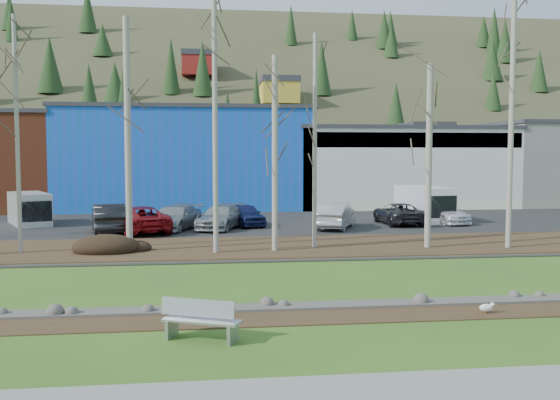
{
  "coord_description": "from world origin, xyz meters",
  "views": [
    {
      "loc": [
        -4.81,
        -14.43,
        4.42
      ],
      "look_at": [
        -1.47,
        11.95,
        2.5
      ],
      "focal_mm": 40.0,
      "sensor_mm": 36.0,
      "label": 1
    }
  ],
  "objects": [
    {
      "name": "van_grey",
      "position": [
        -15.25,
        25.23,
        1.12
      ],
      "size": [
        3.56,
        4.87,
        1.97
      ],
      "rotation": [
        0.0,
        0.0,
        0.43
      ],
      "color": "#BBBEC0",
      "rests_on": "parking_lot"
    },
    {
      "name": "birch_7",
      "position": [
        9.31,
        12.71,
        6.51
      ],
      "size": [
        0.25,
        0.25,
        12.72
      ],
      "color": "#B5ADA4",
      "rests_on": "far_bank"
    },
    {
      "name": "car_8",
      "position": [
        -6.45,
        21.65,
        0.82
      ],
      "size": [
        3.49,
        5.08,
        1.37
      ],
      "primitive_type": "imported",
      "rotation": [
        0.0,
        0.0,
        -0.37
      ],
      "color": "gray",
      "rests_on": "parking_lot"
    },
    {
      "name": "building_white",
      "position": [
        12.0,
        38.98,
        3.41
      ],
      "size": [
        18.36,
        12.24,
        6.8
      ],
      "color": "silver",
      "rests_on": "ground"
    },
    {
      "name": "ground",
      "position": [
        0.0,
        0.0,
        0.0
      ],
      "size": [
        200.0,
        200.0,
        0.0
      ],
      "primitive_type": "plane",
      "color": "#32591B",
      "rests_on": "ground"
    },
    {
      "name": "car_3",
      "position": [
        -3.69,
        21.65,
        0.82
      ],
      "size": [
        3.49,
        5.08,
        1.37
      ],
      "primitive_type": "imported",
      "rotation": [
        0.0,
        0.0,
        -0.37
      ],
      "color": "gray",
      "rests_on": "parking_lot"
    },
    {
      "name": "dirt_strip",
      "position": [
        0.0,
        2.1,
        0.01
      ],
      "size": [
        80.0,
        1.8,
        0.03
      ],
      "primitive_type": "cube",
      "color": "#382616",
      "rests_on": "ground"
    },
    {
      "name": "dirt_mound",
      "position": [
        -9.03,
        13.61,
        0.44
      ],
      "size": [
        2.93,
        2.07,
        0.57
      ],
      "primitive_type": "ellipsoid",
      "color": "black",
      "rests_on": "far_bank"
    },
    {
      "name": "car_1",
      "position": [
        -9.92,
        20.84,
        0.94
      ],
      "size": [
        2.63,
        5.09,
        1.6
      ],
      "primitive_type": "imported",
      "rotation": [
        0.0,
        0.0,
        3.35
      ],
      "color": "black",
      "rests_on": "parking_lot"
    },
    {
      "name": "building_blue",
      "position": [
        -6.0,
        39.0,
        4.16
      ],
      "size": [
        20.4,
        12.24,
        8.3
      ],
      "color": "blue",
      "rests_on": "ground"
    },
    {
      "name": "footpath",
      "position": [
        0.0,
        -3.5,
        0.02
      ],
      "size": [
        80.0,
        2.0,
        0.04
      ],
      "primitive_type": "cube",
      "color": "slate",
      "rests_on": "ground"
    },
    {
      "name": "river",
      "position": [
        0.0,
        7.2,
        0.0
      ],
      "size": [
        80.0,
        8.0,
        0.9
      ],
      "primitive_type": null,
      "color": "black",
      "rests_on": "ground"
    },
    {
      "name": "car_7",
      "position": [
        10.34,
        23.03,
        0.78
      ],
      "size": [
        2.47,
        4.61,
        1.27
      ],
      "primitive_type": "imported",
      "rotation": [
        0.0,
        0.0,
        0.16
      ],
      "color": "white",
      "rests_on": "parking_lot"
    },
    {
      "name": "bench_intact",
      "position": [
        -4.86,
        0.38,
        0.48
      ],
      "size": [
        1.96,
        1.29,
        0.95
      ],
      "rotation": [
        0.0,
        0.0,
        -0.42
      ],
      "color": "#A2A4A7",
      "rests_on": "ground"
    },
    {
      "name": "car_4",
      "position": [
        -2.17,
        23.08,
        0.81
      ],
      "size": [
        2.53,
        4.21,
        1.34
      ],
      "primitive_type": "imported",
      "rotation": [
        0.0,
        0.0,
        0.26
      ],
      "color": "navy",
      "rests_on": "parking_lot"
    },
    {
      "name": "hillside",
      "position": [
        0.0,
        84.0,
        17.5
      ],
      "size": [
        160.0,
        72.0,
        35.0
      ],
      "primitive_type": null,
      "color": "#373422",
      "rests_on": "ground"
    },
    {
      "name": "parking_lot",
      "position": [
        0.0,
        25.0,
        0.07
      ],
      "size": [
        80.0,
        14.0,
        0.14
      ],
      "primitive_type": "cube",
      "color": "black",
      "rests_on": "ground"
    },
    {
      "name": "birch_3",
      "position": [
        -4.19,
        12.86,
        5.92
      ],
      "size": [
        0.22,
        0.22,
        11.55
      ],
      "color": "#B5ADA4",
      "rests_on": "far_bank"
    },
    {
      "name": "birch_4",
      "position": [
        -1.55,
        13.13,
        4.48
      ],
      "size": [
        0.27,
        0.27,
        8.66
      ],
      "color": "#B5ADA4",
      "rests_on": "far_bank"
    },
    {
      "name": "birch_5",
      "position": [
        0.38,
        13.86,
        5.05
      ],
      "size": [
        0.2,
        0.2,
        9.8
      ],
      "color": "#B5ADA4",
      "rests_on": "far_bank"
    },
    {
      "name": "van_white",
      "position": [
        9.58,
        24.25,
        1.25
      ],
      "size": [
        2.47,
        5.23,
        2.23
      ],
      "rotation": [
        0.0,
        0.0,
        0.07
      ],
      "color": "white",
      "rests_on": "parking_lot"
    },
    {
      "name": "far_bank_rocks",
      "position": [
        0.0,
        11.3,
        0.0
      ],
      "size": [
        80.0,
        0.8,
        0.46
      ],
      "primitive_type": null,
      "color": "#47423D",
      "rests_on": "ground"
    },
    {
      "name": "car_6",
      "position": [
        7.29,
        22.77,
        0.8
      ],
      "size": [
        2.26,
        4.78,
        1.32
      ],
      "primitive_type": "imported",
      "rotation": [
        0.0,
        0.0,
        3.16
      ],
      "color": "#2C2B2E",
      "rests_on": "parking_lot"
    },
    {
      "name": "car_9",
      "position": [
        -6.26,
        21.65,
        0.82
      ],
      "size": [
        3.49,
        5.08,
        1.37
      ],
      "primitive_type": "imported",
      "rotation": [
        0.0,
        0.0,
        -0.37
      ],
      "color": "gray",
      "rests_on": "parking_lot"
    },
    {
      "name": "birch_1",
      "position": [
        -12.72,
        13.93,
        5.3
      ],
      "size": [
        0.19,
        0.19,
        10.3
      ],
      "color": "#B5ADA4",
      "rests_on": "far_bank"
    },
    {
      "name": "seagull",
      "position": [
        3.05,
        1.79,
        0.19
      ],
      "size": [
        0.46,
        0.22,
        0.33
      ],
      "rotation": [
        0.0,
        0.0,
        -0.28
      ],
      "color": "gold",
      "rests_on": "ground"
    },
    {
      "name": "car_0",
      "position": [
        -9.84,
        22.96,
        0.8
      ],
      "size": [
        2.43,
        4.13,
        1.32
      ],
      "primitive_type": "imported",
      "rotation": [
        0.0,
        0.0,
        3.38
      ],
      "color": "silver",
      "rests_on": "parking_lot"
    },
    {
      "name": "birch_2",
      "position": [
        -7.99,
        13.69,
        5.29
      ],
      "size": [
        0.29,
        0.29,
        10.29
      ],
      "color": "#B5ADA4",
      "rests_on": "far_bank"
    },
    {
      "name": "car_2",
      "position": [
        -8.19,
        20.5,
        0.87
      ],
      "size": [
        4.05,
        5.78,
        1.46
      ],
      "primitive_type": "imported",
      "rotation": [
        0.0,
        0.0,
        3.48
      ],
      "color": "maroon",
      "rests_on": "parking_lot"
    },
    {
      "name": "far_bank",
      "position": [
        0.0,
        14.5,
        0.07
      ],
      "size": [
        80.0,
        7.0,
        0.15
      ],
      "primitive_type": "cube",
      "color": "#382616",
      "rests_on": "ground"
    },
    {
      "name": "car_5",
      "position": [
        2.95,
        21.05,
        0.9
      ],
      "size": [
        3.33,
        4.9,
        1.53
      ],
      "primitive_type": "imported",
      "rotation": [
        0.0,
        0.0,
        2.73
      ],
      "color": "#BDBCBF",
      "rests_on": "parking_lot"
    },
    {
      "name": "near_bank_rocks",
      "position": [
        0.0,
        3.1,
        0.0
      ],
      "size": [
        80.0,
        0.8,
        0.5
      ],
      "primitive_type": null,
      "color": "#47423D",
      "rests_on": "ground"
    },
    {
      "name": "birch_6",
      "position": [
        5.6,
        13.21,
        4.37
      ],
      "size": [
        0.29,
        0.29,
        8.44
      ],
      "color": "#B5ADA4",
      "rests_on": "far_bank"
    }
  ]
}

